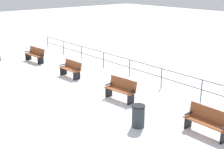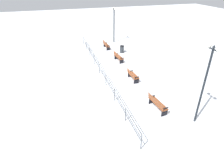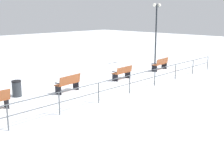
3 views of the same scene
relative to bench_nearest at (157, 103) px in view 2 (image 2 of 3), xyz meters
name	(u,v)px [view 2 (image 2 of 3)]	position (x,y,z in m)	size (l,w,h in m)	color
ground_plane	(125,70)	(0.17, 6.34, -0.49)	(80.00, 80.00, 0.00)	white
bench_nearest	(157,103)	(0.00, 0.00, 0.00)	(0.68, 1.71, 0.91)	brown
bench_second	(133,75)	(0.01, 4.23, -0.03)	(0.59, 1.47, 0.87)	brown
bench_third	(118,57)	(0.14, 8.44, 0.01)	(0.69, 1.55, 0.95)	brown
bench_fourth	(106,45)	(-0.02, 12.68, 0.00)	(0.52, 1.60, 0.93)	brown
lamppost_near	(207,72)	(1.70, -1.71, 2.92)	(0.27, 0.91, 4.93)	black
lamppost_middle	(114,21)	(1.70, 14.84, 2.40)	(0.25, 0.88, 4.48)	black
waterfront_railing	(99,66)	(-2.41, 6.34, 0.20)	(0.05, 18.13, 1.00)	#4C5156
trash_bin	(122,49)	(1.39, 10.76, -0.07)	(0.49, 0.49, 0.83)	#2D3338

